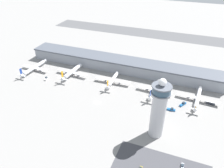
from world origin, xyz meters
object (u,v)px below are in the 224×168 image
at_px(service_truck_baggage, 183,104).
at_px(service_truck_water, 210,103).
at_px(airplane_gate_bravo, 72,72).
at_px(airplane_gate_echo, 198,98).
at_px(service_truck_catering, 171,109).
at_px(airplane_gate_charlie, 113,80).
at_px(airplane_gate_delta, 155,89).
at_px(car_silver_sedan, 182,166).
at_px(service_truck_fuel, 46,79).
at_px(airplane_gate_alpha, 34,68).
at_px(control_tower, 159,109).

bearing_deg(service_truck_baggage, service_truck_water, 25.10).
relative_size(airplane_gate_bravo, service_truck_water, 4.71).
height_order(airplane_gate_echo, service_truck_catering, airplane_gate_echo).
relative_size(airplane_gate_bravo, service_truck_catering, 5.10).
bearing_deg(airplane_gate_charlie, airplane_gate_delta, -1.75).
xyz_separation_m(airplane_gate_echo, service_truck_water, (11.85, 0.58, -2.97)).
bearing_deg(airplane_gate_echo, car_silver_sedan, -93.75).
bearing_deg(airplane_gate_delta, airplane_gate_echo, 0.57).
xyz_separation_m(service_truck_catering, service_truck_fuel, (-138.33, 4.86, 0.04)).
height_order(service_truck_catering, service_truck_water, service_truck_water).
relative_size(airplane_gate_delta, car_silver_sedan, 8.47).
bearing_deg(airplane_gate_alpha, service_truck_water, 1.84).
bearing_deg(airplane_gate_alpha, airplane_gate_bravo, 7.09).
bearing_deg(airplane_gate_bravo, service_truck_water, 0.14).
bearing_deg(airplane_gate_alpha, car_silver_sedan, -22.61).
bearing_deg(airplane_gate_alpha, control_tower, -18.10).
distance_m(airplane_gate_alpha, airplane_gate_charlie, 97.63).
relative_size(service_truck_catering, car_silver_sedan, 1.75).
bearing_deg(airplane_gate_bravo, airplane_gate_delta, -0.38).
relative_size(airplane_gate_alpha, service_truck_fuel, 6.25).
xyz_separation_m(service_truck_catering, service_truck_water, (33.00, 23.12, 0.07)).
xyz_separation_m(control_tower, service_truck_catering, (7.57, 34.13, -23.57)).
bearing_deg(service_truck_water, airplane_gate_charlie, 179.76).
relative_size(control_tower, airplane_gate_delta, 1.39).
bearing_deg(airplane_gate_delta, airplane_gate_bravo, 179.62).
xyz_separation_m(airplane_gate_bravo, service_truck_catering, (115.77, -22.75, -3.79)).
height_order(airplane_gate_bravo, airplane_gate_delta, airplane_gate_bravo).
relative_size(airplane_gate_charlie, airplane_gate_echo, 0.96).
bearing_deg(airplane_gate_delta, control_tower, -77.33).
height_order(airplane_gate_delta, car_silver_sedan, airplane_gate_delta).
bearing_deg(service_truck_baggage, car_silver_sedan, -84.36).
height_order(service_truck_water, car_silver_sedan, service_truck_water).
distance_m(airplane_gate_delta, service_truck_fuel, 119.42).
xyz_separation_m(airplane_gate_delta, car_silver_sedan, (36.09, -80.01, -3.74)).
height_order(airplane_gate_charlie, airplane_gate_echo, airplane_gate_charlie).
bearing_deg(airplane_gate_bravo, airplane_gate_echo, -0.09).
height_order(control_tower, service_truck_fuel, control_tower).
distance_m(service_truck_catering, service_truck_water, 40.29).
bearing_deg(service_truck_fuel, control_tower, -16.60).
bearing_deg(airplane_gate_echo, airplane_gate_delta, -179.43).
distance_m(control_tower, car_silver_sedan, 41.04).
xyz_separation_m(control_tower, service_truck_baggage, (16.55, 46.00, -23.44)).
relative_size(service_truck_fuel, service_truck_baggage, 0.86).
distance_m(control_tower, service_truck_water, 74.00).
bearing_deg(service_truck_catering, airplane_gate_delta, 132.42).
bearing_deg(service_truck_fuel, airplane_gate_bravo, 38.42).
bearing_deg(control_tower, service_truck_catering, 77.49).
bearing_deg(control_tower, airplane_gate_alpha, 161.90).
bearing_deg(control_tower, airplane_gate_bravo, 152.27).
relative_size(control_tower, service_truck_water, 6.21).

